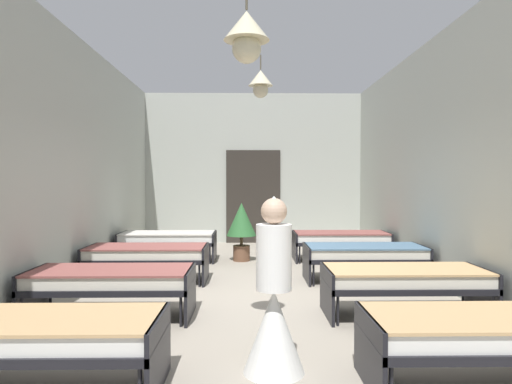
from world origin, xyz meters
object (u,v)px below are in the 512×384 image
object	(u,v)px
bed_left_row_1	(111,280)
nurse_near_aisle	(274,310)
bed_left_row_2	(147,254)
bed_right_row_0	(488,332)
bed_left_row_3	(168,239)
potted_plant	(241,224)
bed_right_row_1	(405,279)
bed_left_row_0	(37,335)
bed_right_row_2	(364,254)
bed_right_row_3	(341,239)

from	to	relation	value
bed_left_row_1	nurse_near_aisle	distance (m)	2.42
bed_left_row_1	bed_left_row_2	size ratio (longest dim) A/B	1.00
bed_right_row_0	bed_left_row_3	bearing A→B (deg)	121.40
nurse_near_aisle	potted_plant	xyz separation A→B (m)	(-0.36, 5.36, 0.22)
bed_right_row_1	nurse_near_aisle	distance (m)	2.28
bed_left_row_0	nurse_near_aisle	size ratio (longest dim) A/B	1.28
bed_left_row_2	potted_plant	distance (m)	2.41
bed_left_row_3	bed_right_row_2	bearing A→B (deg)	-28.64
bed_right_row_0	nurse_near_aisle	bearing A→B (deg)	168.84
bed_left_row_2	nurse_near_aisle	size ratio (longest dim) A/B	1.28
bed_left_row_1	bed_left_row_3	world-z (taller)	same
bed_right_row_3	potted_plant	distance (m)	2.03
bed_right_row_1	bed_left_row_3	distance (m)	5.15
bed_left_row_0	bed_right_row_2	world-z (taller)	same
bed_left_row_1	bed_right_row_2	size ratio (longest dim) A/B	1.00
bed_left_row_0	bed_right_row_1	distance (m)	3.96
bed_left_row_1	nurse_near_aisle	size ratio (longest dim) A/B	1.28
bed_left_row_3	nurse_near_aisle	bearing A→B (deg)	-71.19
bed_left_row_0	bed_right_row_0	world-z (taller)	same
bed_left_row_1	bed_left_row_3	size ratio (longest dim) A/B	1.00
bed_right_row_1	bed_right_row_2	bearing A→B (deg)	90.00
bed_left_row_2	bed_right_row_1	bearing A→B (deg)	-28.64
bed_right_row_3	potted_plant	size ratio (longest dim) A/B	1.63
bed_right_row_3	nurse_near_aisle	distance (m)	5.62
bed_right_row_2	bed_left_row_3	xyz separation A→B (m)	(-3.48, 1.90, 0.00)
bed_right_row_0	nurse_near_aisle	distance (m)	1.68
bed_right_row_0	bed_right_row_1	world-z (taller)	same
bed_right_row_1	bed_right_row_2	size ratio (longest dim) A/B	1.00
bed_left_row_2	bed_right_row_2	distance (m)	3.48
bed_right_row_2	bed_left_row_3	world-z (taller)	same
bed_left_row_0	bed_left_row_1	distance (m)	1.90
potted_plant	nurse_near_aisle	bearing A→B (deg)	-86.20
bed_right_row_0	bed_right_row_3	world-z (taller)	same
bed_right_row_1	bed_right_row_3	size ratio (longest dim) A/B	1.00
bed_left_row_1	bed_left_row_2	world-z (taller)	same
bed_right_row_3	bed_left_row_1	bearing A→B (deg)	-132.48
bed_left_row_0	potted_plant	distance (m)	5.88
nurse_near_aisle	potted_plant	world-z (taller)	nurse_near_aisle
bed_left_row_0	bed_right_row_3	xyz separation A→B (m)	(3.48, 5.70, 0.00)
bed_right_row_1	nurse_near_aisle	bearing A→B (deg)	-136.31
bed_left_row_1	potted_plant	size ratio (longest dim) A/B	1.63
bed_right_row_3	potted_plant	xyz separation A→B (m)	(-2.00, -0.02, 0.31)
bed_left_row_2	bed_right_row_2	bearing A→B (deg)	0.00
nurse_near_aisle	potted_plant	bearing A→B (deg)	-120.76
bed_left_row_2	bed_right_row_3	distance (m)	3.96
bed_right_row_3	bed_right_row_0	bearing A→B (deg)	-90.00
bed_left_row_1	bed_left_row_3	bearing A→B (deg)	90.00
bed_right_row_2	bed_right_row_3	world-z (taller)	same
bed_left_row_1	bed_right_row_1	world-z (taller)	same
bed_right_row_0	potted_plant	size ratio (longest dim) A/B	1.63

